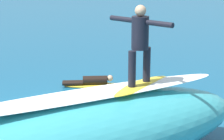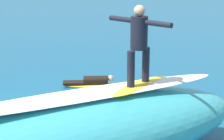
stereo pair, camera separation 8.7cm
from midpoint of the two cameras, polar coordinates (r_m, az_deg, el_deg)
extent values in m
plane|color=#145175|center=(11.25, -8.71, -6.50)|extent=(120.00, 120.00, 0.00)
ellipsoid|color=teal|center=(8.31, -4.21, -8.71)|extent=(7.53, 3.62, 1.53)
ellipsoid|color=white|center=(8.01, -4.32, -3.44)|extent=(6.18, 1.99, 0.08)
ellipsoid|color=yellow|center=(8.57, 3.40, -2.15)|extent=(1.83, 1.41, 0.09)
cylinder|color=black|center=(8.28, 2.42, 0.14)|extent=(0.15, 0.15, 0.72)
cylinder|color=black|center=(8.65, 4.42, 0.76)|extent=(0.15, 0.15, 0.72)
cylinder|color=black|center=(8.31, 3.52, 5.03)|extent=(0.47, 0.47, 0.65)
sphere|color=tan|center=(8.25, 3.57, 8.02)|extent=(0.22, 0.22, 0.22)
cylinder|color=black|center=(8.00, 6.17, 6.22)|extent=(0.40, 0.55, 0.10)
cylinder|color=black|center=(8.56, 1.08, 6.90)|extent=(0.40, 0.55, 0.10)
ellipsoid|color=yellow|center=(13.79, -2.48, -2.06)|extent=(2.08, 0.95, 0.06)
cylinder|color=black|center=(13.74, -2.49, -1.37)|extent=(0.84, 0.45, 0.28)
sphere|color=tan|center=(13.74, -0.46, -1.11)|extent=(0.20, 0.20, 0.20)
cylinder|color=black|center=(13.69, -5.53, -1.83)|extent=(0.67, 0.27, 0.13)
cylinder|color=black|center=(13.85, -5.51, -1.63)|extent=(0.67, 0.27, 0.13)
ellipsoid|color=white|center=(10.85, 5.29, -6.71)|extent=(0.67, 0.69, 0.18)
camera|label=1|loc=(0.04, -90.23, -0.06)|focal=67.63mm
camera|label=2|loc=(0.04, 89.77, 0.06)|focal=67.63mm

